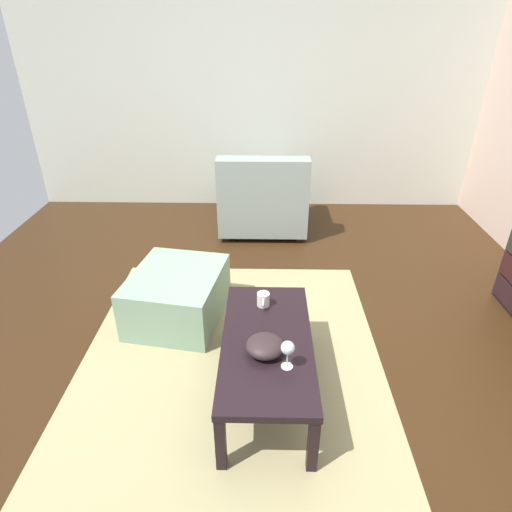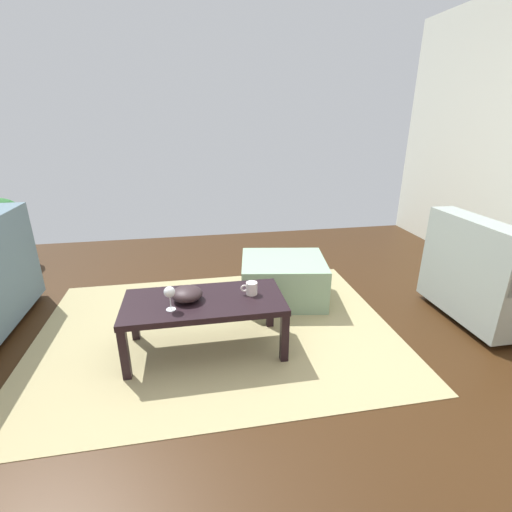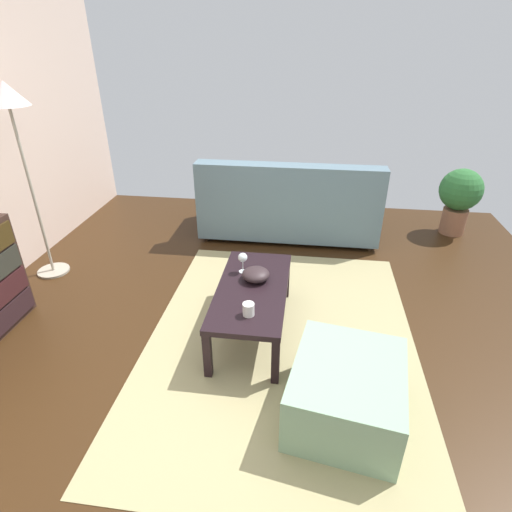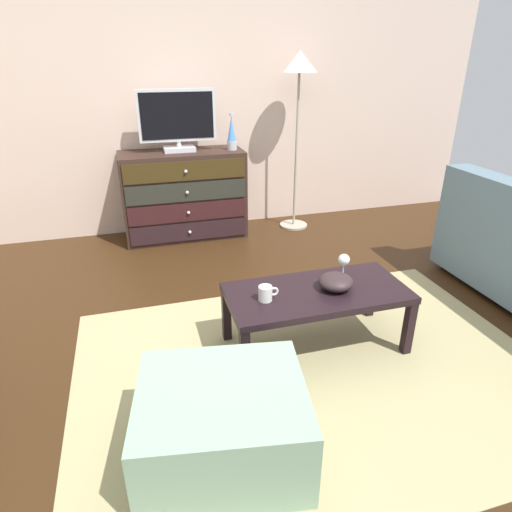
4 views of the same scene
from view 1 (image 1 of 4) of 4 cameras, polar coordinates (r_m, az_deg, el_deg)
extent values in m
cube|color=#35200F|center=(2.85, 0.82, -13.60)|extent=(5.88, 5.16, 0.05)
cube|color=silver|center=(4.84, 1.22, 21.90)|extent=(0.12, 5.16, 2.62)
cube|color=tan|center=(2.69, -3.64, -15.94)|extent=(2.60, 1.90, 0.01)
cube|color=black|center=(2.89, 5.66, -8.03)|extent=(0.05, 0.05, 0.34)
cube|color=black|center=(2.19, 7.51, -23.66)|extent=(0.05, 0.05, 0.34)
cube|color=black|center=(2.88, -2.98, -7.95)|extent=(0.05, 0.05, 0.34)
cube|color=black|center=(2.18, -4.85, -23.58)|extent=(0.05, 0.05, 0.34)
cube|color=black|center=(2.37, 1.39, -11.44)|extent=(1.04, 0.49, 0.04)
cylinder|color=silver|center=(2.21, 4.05, -14.49)|extent=(0.06, 0.06, 0.00)
cylinder|color=silver|center=(2.18, 4.10, -13.59)|extent=(0.01, 0.01, 0.09)
sphere|color=silver|center=(2.13, 4.17, -12.13)|extent=(0.07, 0.07, 0.07)
cylinder|color=silver|center=(2.59, 0.94, -5.80)|extent=(0.08, 0.08, 0.08)
torus|color=silver|center=(2.55, 0.93, -6.36)|extent=(0.05, 0.01, 0.05)
ellipsoid|color=#2F2224|center=(2.25, 1.11, -11.93)|extent=(0.20, 0.20, 0.09)
cylinder|color=#332319|center=(4.80, 5.08, 5.80)|extent=(0.05, 0.05, 0.05)
cylinder|color=#332319|center=(4.80, -3.29, 5.88)|extent=(0.05, 0.05, 0.05)
cylinder|color=#332319|center=(4.22, 5.57, 2.40)|extent=(0.05, 0.05, 0.05)
cylinder|color=#332319|center=(4.23, -3.91, 2.49)|extent=(0.05, 0.05, 0.05)
cube|color=gray|center=(4.42, 0.88, 6.71)|extent=(0.80, 0.86, 0.37)
cube|color=gray|center=(4.00, 0.89, 10.15)|extent=(0.20, 0.86, 0.40)
cube|color=gray|center=(4.33, 5.87, 10.11)|extent=(0.76, 0.12, 0.20)
cube|color=gray|center=(4.33, -4.05, 10.20)|extent=(0.76, 0.12, 0.20)
cube|color=#80A386|center=(3.10, -10.51, -5.26)|extent=(0.79, 0.71, 0.37)
camera|label=2|loc=(2.82, 52.10, 9.71)|focal=25.47mm
camera|label=3|loc=(4.24, -3.82, 29.65)|focal=28.88mm
camera|label=4|loc=(3.41, -36.60, 18.70)|focal=30.61mm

